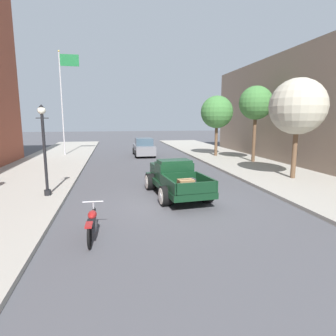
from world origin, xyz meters
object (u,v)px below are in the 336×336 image
Objects in this scene: street_tree_nearest at (298,107)px; street_tree_second at (256,103)px; street_tree_third at (217,112)px; motorcycle_parked at (92,223)px; car_background_grey at (144,148)px; hotrod_truck_dark_green at (175,178)px; flagpole at (64,92)px; street_lamp_near at (44,144)px.

street_tree_nearest is 6.30m from street_tree_second.
street_tree_third is at bearing 94.31° from street_tree_nearest.
motorcycle_parked is 18.58m from car_background_grey.
motorcycle_parked is 0.37× the size of street_tree_second.
hotrod_truck_dark_green is 0.88× the size of street_tree_second.
motorcycle_parked is at bearing -79.71° from flagpole.
flagpole reaches higher than hotrod_truck_dark_green.
street_tree_nearest reaches higher than hotrod_truck_dark_green.
street_tree_second is (14.81, -7.23, -1.22)m from flagpole.
motorcycle_parked is at bearing -64.65° from street_lamp_near.
street_tree_second is at bearing 82.47° from street_tree_nearest.
motorcycle_parked is at bearing -132.99° from street_tree_second.
motorcycle_parked is 0.23× the size of flagpole.
street_tree_third reaches higher than car_background_grey.
street_lamp_near reaches higher than car_background_grey.
street_lamp_near is 15.21m from flagpole.
street_lamp_near reaches higher than motorcycle_parked.
street_tree_nearest is (10.48, 5.89, 3.61)m from motorcycle_parked.
street_tree_nearest is (13.99, -13.46, -1.72)m from flagpole.
motorcycle_parked is 5.43m from street_lamp_near.
flagpole is at bearing 114.58° from hotrod_truck_dark_green.
flagpole is (-6.97, 1.10, 5.00)m from car_background_grey.
street_tree_second is at bearing 44.64° from hotrod_truck_dark_green.
flagpole is (-1.34, 14.76, 3.39)m from street_lamp_near.
car_background_grey is 1.12× the size of street_lamp_near.
hotrod_truck_dark_green is at bearing -90.34° from car_background_grey.
car_background_grey is 10.65m from street_tree_second.
car_background_grey is at bearing 119.61° from street_tree_nearest.
street_lamp_near is at bearing -136.00° from street_tree_third.
hotrod_truck_dark_green is 11.77m from street_tree_second.
street_tree_third is at bearing 61.69° from hotrod_truck_dark_green.
street_tree_nearest is at bearing -60.39° from car_background_grey.
car_background_grey is at bearing 142.01° from street_tree_second.
flagpole is 1.74× the size of street_tree_third.
motorcycle_parked is 0.55× the size of street_lamp_near.
motorcycle_parked is 0.40× the size of street_tree_third.
motorcycle_parked is (-3.37, -4.30, -0.31)m from hotrod_truck_dark_green.
street_tree_second is at bearing -68.04° from street_tree_third.
hotrod_truck_dark_green is 1.31× the size of street_lamp_near.
flagpole is at bearing 100.29° from motorcycle_parked.
flagpole is 19.49m from street_tree_nearest.
hotrod_truck_dark_green is 0.55× the size of flagpole.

